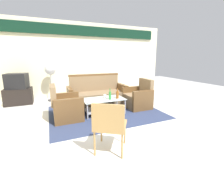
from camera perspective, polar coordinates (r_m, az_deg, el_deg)
name	(u,v)px	position (r m, az deg, el deg)	size (l,w,h in m)	color
ground_plane	(122,122)	(3.67, 3.84, -11.96)	(14.00, 14.00, 0.00)	silver
wall_back	(88,58)	(6.24, -8.84, 11.64)	(6.52, 0.19, 2.80)	beige
rug	(106,112)	(4.26, -2.45, -8.43)	(2.92, 2.23, 0.01)	#2D3856
couch	(97,95)	(4.82, -5.60, -2.22)	(1.81, 0.75, 0.96)	#7F6647
armchair_left	(66,108)	(3.89, -16.89, -6.57)	(0.70, 0.76, 0.85)	#7F6647
armchair_right	(138,98)	(4.64, 9.69, -3.23)	(0.70, 0.76, 0.85)	#7F6647
coffee_table	(104,104)	(4.10, -3.14, -5.35)	(1.10, 0.60, 0.40)	silver
bottle_brown	(117,95)	(4.07, 2.05, -1.93)	(0.07, 0.07, 0.27)	brown
bottle_green	(110,95)	(3.96, -0.76, -2.20)	(0.06, 0.06, 0.29)	#2D8C38
cup	(105,96)	(4.10, -2.70, -2.58)	(0.08, 0.08, 0.10)	silver
tv_stand	(19,96)	(5.76, -31.61, -2.19)	(0.80, 0.50, 0.52)	black
television	(17,81)	(5.68, -32.14, 2.73)	(0.67, 0.54, 0.48)	black
pedestal_fan	(50,72)	(5.62, -22.17, 6.19)	(0.36, 0.36, 1.27)	#2D2D33
wicker_chair	(110,123)	(2.38, -0.92, -12.60)	(0.66, 0.66, 0.84)	#AD844C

